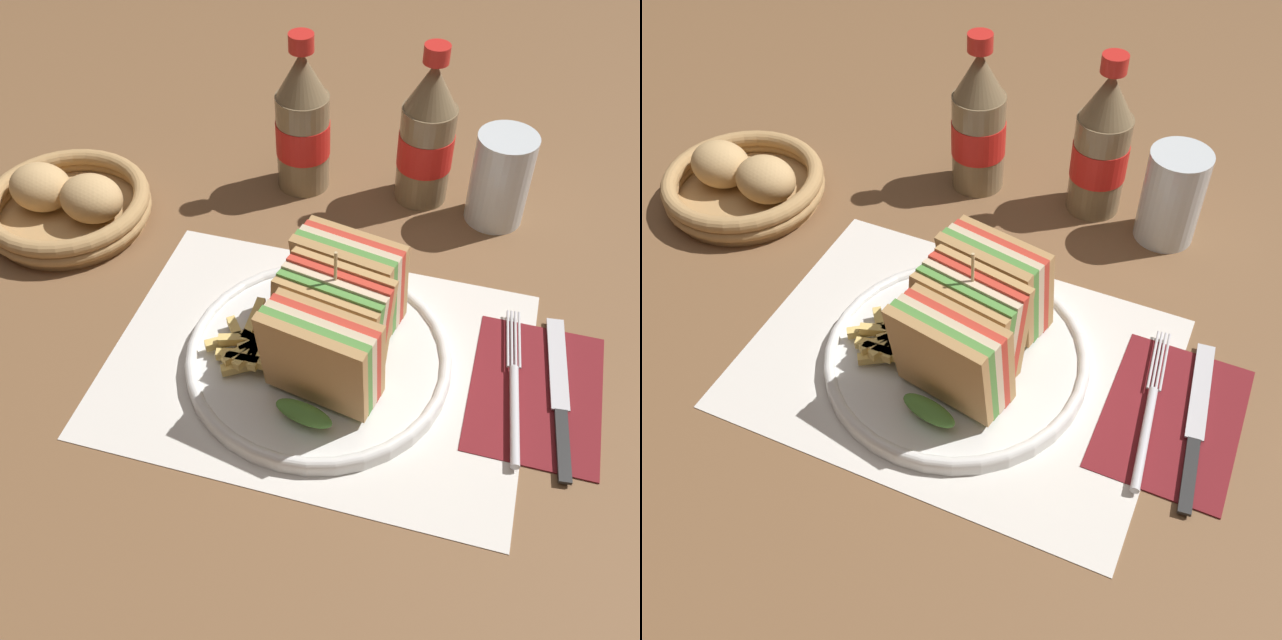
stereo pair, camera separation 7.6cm
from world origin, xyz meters
The scene contains 13 objects.
ground_plane centered at (0.00, 0.00, 0.00)m, with size 4.00×4.00×0.00m, color brown.
placemat centered at (0.00, 0.00, 0.00)m, with size 0.43×0.32×0.00m.
plate_main centered at (0.00, 0.00, 0.01)m, with size 0.27×0.27×0.02m.
club_sandwich centered at (0.02, 0.00, 0.07)m, with size 0.12×0.20×0.14m.
fries_pile centered at (-0.06, -0.02, 0.03)m, with size 0.11×0.11×0.02m.
ketchup_blob centered at (-0.04, 0.02, 0.03)m, with size 0.05×0.04×0.02m.
napkin centered at (0.22, 0.02, 0.00)m, with size 0.13×0.18×0.00m.
fork centered at (0.20, 0.00, 0.01)m, with size 0.03×0.20×0.01m.
knife centered at (0.24, 0.02, 0.01)m, with size 0.04×0.20×0.00m.
coke_bottle_near centered at (-0.10, 0.29, 0.09)m, with size 0.07×0.07×0.20m.
coke_bottle_far centered at (0.05, 0.31, 0.09)m, with size 0.07×0.07×0.20m.
glass_near centered at (0.14, 0.29, 0.06)m, with size 0.07×0.07×0.12m.
bread_basket centered at (-0.36, 0.14, 0.03)m, with size 0.20×0.20×0.07m.
Camera 1 is at (0.14, -0.48, 0.60)m, focal length 42.00 mm.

